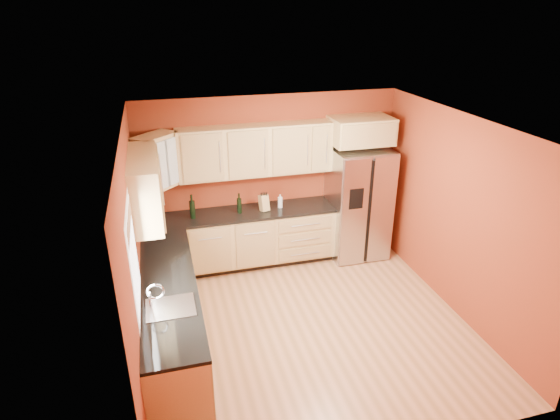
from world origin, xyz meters
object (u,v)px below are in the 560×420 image
canister_left (150,216)px  refrigerator (358,203)px  soap_dispenser (280,201)px  knife_block (264,203)px  wine_bottle_a (192,206)px

canister_left → refrigerator: bearing=-0.6°
canister_left → soap_dispenser: size_ratio=1.00×
soap_dispenser → knife_block: bearing=-170.5°
refrigerator → wine_bottle_a: (-2.60, 0.05, 0.21)m
refrigerator → soap_dispenser: bearing=176.1°
canister_left → knife_block: 1.67m
refrigerator → soap_dispenser: refrigerator is taller
refrigerator → knife_block: (-1.53, 0.04, 0.15)m
refrigerator → wine_bottle_a: size_ratio=4.86×
canister_left → soap_dispenser: bearing=1.6°
canister_left → wine_bottle_a: bearing=1.6°
wine_bottle_a → knife_block: wine_bottle_a is taller
refrigerator → soap_dispenser: size_ratio=8.37×
wine_bottle_a → knife_block: 1.07m
knife_block → soap_dispenser: knife_block is taller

